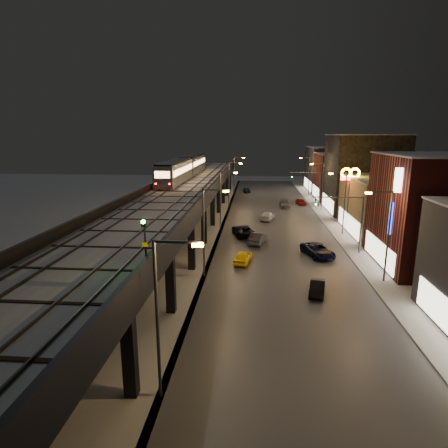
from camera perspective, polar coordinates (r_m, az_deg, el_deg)
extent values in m
plane|color=silver|center=(26.82, -5.35, -18.21)|extent=(220.00, 220.00, 0.00)
cube|color=#46474D|center=(59.23, 7.73, -0.39)|extent=(17.00, 120.00, 0.06)
cube|color=#9FA1A8|center=(60.60, 17.21, -0.53)|extent=(4.00, 120.00, 0.14)
cube|color=#9FA1A8|center=(60.02, -5.25, -0.14)|extent=(11.00, 120.00, 0.06)
cube|color=black|center=(56.02, -5.90, 4.88)|extent=(9.00, 100.00, 1.00)
cube|color=black|center=(21.84, -14.19, -18.45)|extent=(0.70, 0.70, 5.30)
cube|color=black|center=(22.10, -23.88, -11.51)|extent=(8.00, 0.60, 0.50)
cube|color=black|center=(32.83, -20.96, -7.81)|extent=(0.70, 0.70, 5.30)
cube|color=black|center=(30.43, -8.14, -8.70)|extent=(0.70, 0.70, 5.30)
cube|color=black|center=(30.62, -15.08, -3.93)|extent=(8.00, 0.60, 0.50)
cube|color=black|center=(41.55, -15.11, -2.97)|extent=(0.70, 0.70, 5.30)
cube|color=black|center=(39.69, -4.98, -3.31)|extent=(0.70, 0.70, 5.30)
cube|color=black|center=(39.83, -10.31, 0.30)|extent=(8.00, 0.60, 0.50)
cube|color=black|center=(50.75, -11.36, 0.18)|extent=(0.70, 0.70, 5.30)
cube|color=black|center=(49.24, -3.05, 0.02)|extent=(0.70, 0.70, 5.30)
cube|color=black|center=(49.35, -7.35, 2.93)|extent=(8.00, 0.60, 0.50)
cube|color=black|center=(60.21, -8.77, 2.35)|extent=(0.70, 0.70, 5.30)
cube|color=black|center=(58.94, -1.75, 2.26)|extent=(0.70, 0.70, 5.30)
cube|color=black|center=(59.03, -5.35, 4.69)|extent=(8.00, 0.60, 0.50)
cube|color=black|center=(69.82, -6.89, 3.92)|extent=(0.70, 0.70, 5.30)
cube|color=black|center=(68.72, -0.82, 3.87)|extent=(0.70, 0.70, 5.30)
cube|color=black|center=(68.81, -3.91, 5.96)|extent=(8.00, 0.60, 0.50)
cube|color=black|center=(79.52, -5.46, 5.11)|extent=(0.70, 0.70, 5.30)
cube|color=black|center=(78.56, -0.12, 5.07)|extent=(0.70, 0.70, 5.30)
cube|color=black|center=(78.63, -2.82, 6.90)|extent=(8.00, 0.60, 0.50)
cube|color=black|center=(89.29, -4.34, 6.04)|extent=(0.70, 0.70, 5.30)
cube|color=black|center=(88.44, 0.43, 6.01)|extent=(0.70, 0.70, 5.30)
cube|color=black|center=(88.50, -1.98, 7.64)|extent=(8.00, 0.60, 0.50)
cube|color=black|center=(99.10, -3.43, 6.79)|extent=(0.70, 0.70, 5.30)
cube|color=black|center=(98.34, 0.87, 6.76)|extent=(0.70, 0.70, 5.30)
cube|color=black|center=(98.40, -1.30, 8.22)|extent=(8.00, 0.60, 0.50)
cube|color=#B2B7C1|center=(55.94, -5.91, 5.47)|extent=(8.40, 100.00, 0.16)
cube|color=#332D28|center=(56.59, -9.14, 5.63)|extent=(0.08, 98.00, 0.16)
cube|color=#332D28|center=(56.27, -7.70, 5.63)|extent=(0.08, 98.00, 0.16)
cube|color=#332D28|center=(55.70, -4.61, 5.63)|extent=(0.08, 98.00, 0.16)
cube|color=#332D28|center=(55.48, -3.14, 5.62)|extent=(0.08, 98.00, 0.16)
cube|color=black|center=(27.56, -17.32, -3.10)|extent=(7.80, 0.24, 0.06)
cube|color=black|center=(42.41, -9.35, 2.98)|extent=(7.80, 0.24, 0.06)
cube|color=black|center=(57.87, -5.55, 5.85)|extent=(7.80, 0.24, 0.06)
cube|color=black|center=(73.56, -3.35, 7.50)|extent=(7.80, 0.24, 0.06)
cube|color=black|center=(89.37, -1.91, 8.56)|extent=(7.80, 0.24, 0.06)
cube|color=black|center=(55.24, -1.46, 5.93)|extent=(0.30, 100.00, 1.10)
cube|color=black|center=(56.83, -10.26, 5.93)|extent=(0.30, 100.00, 1.10)
cube|color=brown|center=(45.74, 30.23, 1.45)|extent=(12.00, 12.00, 12.00)
cube|color=beige|center=(44.49, 22.50, -3.87)|extent=(0.10, 9.60, 2.40)
cube|color=#79684A|center=(58.80, 24.29, 2.39)|extent=(12.00, 15.00, 8.00)
cube|color=beige|center=(57.52, 18.38, 0.23)|extent=(0.10, 12.00, 2.40)
cube|color=#B2B7C1|center=(58.24, 24.68, 6.33)|extent=(12.20, 15.20, 0.16)
cube|color=black|center=(73.52, 20.44, 7.08)|extent=(12.00, 13.00, 14.00)
cube|color=beige|center=(72.85, 15.51, 3.09)|extent=(0.10, 10.40, 2.40)
cube|color=#B2B7C1|center=(73.18, 20.90, 12.59)|extent=(12.20, 13.20, 0.16)
cube|color=brown|center=(87.21, 17.91, 6.82)|extent=(12.00, 12.00, 10.00)
cube|color=beige|center=(86.46, 13.83, 4.75)|extent=(0.10, 9.60, 2.40)
cube|color=#B2B7C1|center=(86.83, 18.15, 10.14)|extent=(12.20, 12.20, 0.16)
cube|color=#2C2C33|center=(100.78, 16.16, 8.03)|extent=(12.00, 16.00, 11.00)
cube|color=beige|center=(100.18, 12.60, 5.95)|extent=(0.10, 12.80, 2.40)
cube|color=#B2B7C1|center=(100.47, 16.37, 11.19)|extent=(12.20, 16.20, 0.16)
cylinder|color=#38383A|center=(20.49, -10.12, -14.54)|extent=(0.18, 0.18, 9.00)
cube|color=#38383A|center=(18.60, -7.39, -2.72)|extent=(2.20, 0.12, 0.12)
cube|color=yellow|center=(18.43, -4.03, -3.18)|extent=(0.55, 0.28, 0.18)
cylinder|color=#38383A|center=(37.05, -3.11, -1.52)|extent=(0.18, 0.18, 9.00)
cube|color=#38383A|center=(36.03, -1.46, 5.21)|extent=(2.20, 0.12, 0.12)
cube|color=yellow|center=(35.95, 0.29, 5.01)|extent=(0.55, 0.28, 0.18)
cylinder|color=#38383A|center=(38.87, 23.73, -1.95)|extent=(0.18, 0.18, 9.00)
cube|color=#38383A|center=(37.68, 22.77, 4.54)|extent=(2.20, 0.12, 0.12)
cube|color=yellow|center=(37.37, 21.14, 4.43)|extent=(0.55, 0.28, 0.18)
cylinder|color=#38383A|center=(54.52, -0.56, 3.34)|extent=(0.18, 0.18, 9.00)
cube|color=#38383A|center=(53.84, 0.61, 7.93)|extent=(2.20, 0.12, 0.12)
cube|color=yellow|center=(53.78, 1.79, 7.79)|extent=(0.55, 0.28, 0.18)
cylinder|color=#38383A|center=(55.78, 17.88, 2.91)|extent=(0.18, 0.18, 9.00)
cube|color=#38383A|center=(54.96, 17.09, 7.46)|extent=(2.20, 0.12, 0.12)
cube|color=yellow|center=(54.74, 15.95, 7.39)|extent=(0.55, 0.28, 0.18)
cylinder|color=#38383A|center=(72.26, 0.75, 5.82)|extent=(0.18, 0.18, 9.00)
cube|color=#38383A|center=(71.74, 1.65, 9.30)|extent=(2.20, 0.12, 0.12)
cube|color=yellow|center=(71.70, 2.54, 9.19)|extent=(0.55, 0.28, 0.18)
cylinder|color=#38383A|center=(73.21, 14.77, 5.48)|extent=(0.18, 0.18, 9.00)
cube|color=#38383A|center=(72.59, 14.12, 8.95)|extent=(2.20, 0.12, 0.12)
cube|color=yellow|center=(72.43, 13.24, 8.90)|extent=(0.55, 0.28, 0.18)
cylinder|color=#38383A|center=(90.10, 1.55, 7.33)|extent=(0.18, 0.18, 9.00)
cube|color=#38383A|center=(89.69, 2.28, 10.11)|extent=(2.20, 0.12, 0.12)
cube|color=yellow|center=(89.65, 2.99, 10.03)|extent=(0.55, 0.28, 0.18)
cylinder|color=#38383A|center=(90.87, 12.85, 7.05)|extent=(0.18, 0.18, 9.00)
cube|color=#38383A|center=(90.36, 12.30, 9.85)|extent=(2.20, 0.12, 0.12)
cube|color=yellow|center=(90.23, 11.59, 9.80)|extent=(0.55, 0.28, 0.18)
cylinder|color=#38383A|center=(47.44, 20.19, -0.26)|extent=(0.20, 0.20, 7.00)
cube|color=#38383A|center=(46.07, 16.92, 3.92)|extent=(6.00, 0.12, 0.12)
imported|color=black|center=(45.69, 13.81, 3.40)|extent=(0.20, 0.16, 1.00)
sphere|color=#0CFF26|center=(45.59, 13.82, 3.06)|extent=(0.18, 0.18, 0.18)
cylinder|color=#38383A|center=(76.28, 14.35, 5.05)|extent=(0.20, 0.20, 7.00)
cube|color=#38383A|center=(75.43, 12.23, 7.68)|extent=(6.00, 0.12, 0.12)
imported|color=black|center=(75.20, 10.31, 7.37)|extent=(0.20, 0.16, 1.00)
sphere|color=#0CFF26|center=(75.08, 10.31, 7.16)|extent=(0.18, 0.18, 0.18)
cube|color=gray|center=(60.88, -7.46, 7.81)|extent=(2.81, 16.97, 3.20)
cube|color=black|center=(60.74, -7.51, 9.43)|extent=(2.52, 16.49, 0.24)
cube|color=#FFBE6E|center=(61.15, -8.78, 8.21)|extent=(0.05, 15.52, 0.87)
cube|color=#FFBE6E|center=(60.56, -6.15, 8.24)|extent=(0.05, 15.52, 0.87)
cube|color=gray|center=(78.11, -4.75, 9.09)|extent=(2.81, 16.97, 3.20)
cube|color=black|center=(78.00, -4.78, 10.35)|extent=(2.52, 16.49, 0.24)
cube|color=#FFBE6E|center=(78.32, -5.79, 9.40)|extent=(0.05, 15.52, 0.87)
cube|color=#FFBE6E|center=(77.86, -3.72, 9.42)|extent=(0.05, 15.52, 0.87)
cube|color=#FFBE6E|center=(52.59, -9.41, 7.41)|extent=(2.13, 0.05, 0.97)
sphere|color=#FF0C0C|center=(52.96, -10.39, 6.04)|extent=(0.19, 0.19, 0.19)
sphere|color=#FF0C0C|center=(52.49, -8.33, 6.06)|extent=(0.19, 0.19, 0.19)
cylinder|color=black|center=(22.42, -11.90, -2.56)|extent=(0.11, 0.11, 2.71)
cube|color=black|center=(22.03, -12.13, 0.17)|extent=(0.29, 0.16, 0.50)
sphere|color=#0CFF26|center=(21.90, -12.23, 0.33)|extent=(0.23, 0.23, 0.23)
cube|color=#E6E300|center=(22.38, -11.95, -3.08)|extent=(0.32, 0.04, 0.27)
imported|color=#FFCC02|center=(42.09, 2.90, -5.09)|extent=(2.27, 4.28, 1.39)
imported|color=#393B3F|center=(49.53, 5.13, -2.20)|extent=(2.63, 4.82, 1.51)
imported|color=black|center=(53.27, 2.96, -1.05)|extent=(3.89, 5.89, 1.50)
imported|color=silver|center=(63.48, 6.62, 1.17)|extent=(2.95, 4.99, 1.35)
imported|color=#162448|center=(94.04, 3.48, 5.19)|extent=(2.18, 3.98, 1.28)
imported|color=black|center=(35.05, 14.02, -9.53)|extent=(2.04, 3.89, 1.22)
imported|color=black|center=(45.55, 14.10, -3.97)|extent=(4.01, 5.89, 1.50)
imported|color=slate|center=(75.27, 9.26, 3.03)|extent=(2.04, 4.85, 1.40)
imported|color=maroon|center=(78.39, 11.65, 3.30)|extent=(2.16, 4.05, 1.31)
cylinder|color=#38383A|center=(58.04, 18.36, 2.58)|extent=(0.24, 0.24, 7.64)
cube|color=#FF0C0C|center=(57.46, 18.66, 6.61)|extent=(2.67, 0.25, 0.48)
torus|color=#FFA80F|center=(57.24, 18.11, 7.40)|extent=(1.57, 0.43, 1.55)
torus|color=#FFA80F|center=(57.54, 19.33, 7.33)|extent=(1.57, 0.43, 1.55)
cylinder|color=#38383A|center=(39.95, 25.49, -1.21)|extent=(0.28, 0.28, 9.70)
cube|color=white|center=(39.10, 26.23, 5.96)|extent=(2.33, 0.30, 2.33)
cone|color=#FF5918|center=(38.93, 26.32, 5.93)|extent=(1.65, 0.12, 1.65)
cylinder|color=#38383A|center=(42.08, 24.37, -4.07)|extent=(0.28, 0.28, 4.52)
cube|color=#153BFE|center=(41.22, 24.85, 0.75)|extent=(1.45, 0.35, 3.26)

